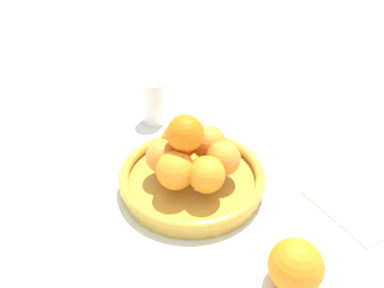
% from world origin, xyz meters
% --- Properties ---
extents(ground_plane, '(4.00, 4.00, 0.00)m').
position_xyz_m(ground_plane, '(0.00, 0.00, 0.00)').
color(ground_plane, silver).
extents(fruit_bowl, '(0.29, 0.29, 0.04)m').
position_xyz_m(fruit_bowl, '(0.00, 0.00, 0.02)').
color(fruit_bowl, gold).
rests_on(fruit_bowl, ground_plane).
extents(orange_pile, '(0.17, 0.18, 0.13)m').
position_xyz_m(orange_pile, '(-0.00, -0.00, 0.08)').
color(orange_pile, orange).
rests_on(orange_pile, fruit_bowl).
extents(stray_orange, '(0.08, 0.08, 0.08)m').
position_xyz_m(stray_orange, '(0.24, -0.12, 0.04)').
color(stray_orange, orange).
rests_on(stray_orange, ground_plane).
extents(drinking_glass, '(0.06, 0.06, 0.11)m').
position_xyz_m(drinking_glass, '(-0.20, 0.17, 0.05)').
color(drinking_glass, white).
rests_on(drinking_glass, ground_plane).
extents(napkin_folded, '(0.22, 0.22, 0.01)m').
position_xyz_m(napkin_folded, '(0.31, 0.11, 0.00)').
color(napkin_folded, silver).
rests_on(napkin_folded, ground_plane).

